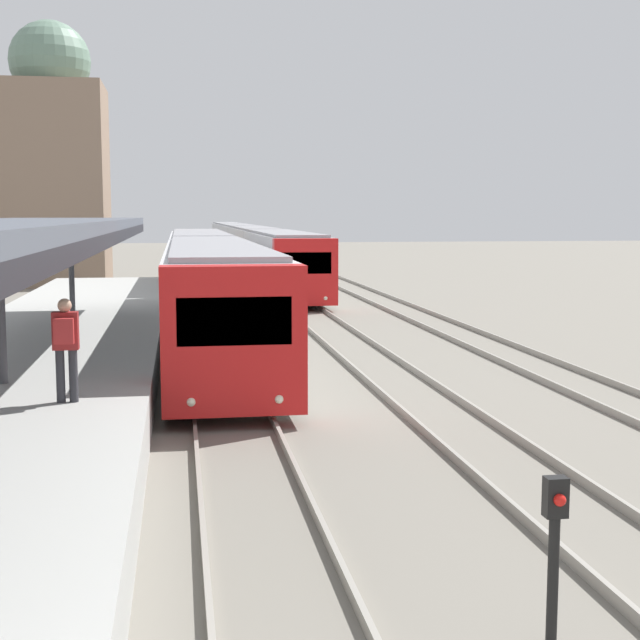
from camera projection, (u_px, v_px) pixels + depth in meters
platform_canopy at (0, 227)px, 15.49m from camera, size 4.00×26.54×2.88m
person_on_platform at (65, 341)px, 14.07m from camera, size 0.40×0.40×1.66m
train_near at (205, 274)px, 32.45m from camera, size 2.61×34.26×3.07m
train_far at (245, 244)px, 66.64m from camera, size 2.54×64.90×3.03m
signal_post_near at (554, 541)px, 7.86m from camera, size 0.20×0.21×1.56m
distant_domed_building at (53, 162)px, 48.44m from camera, size 5.62×5.62×14.18m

